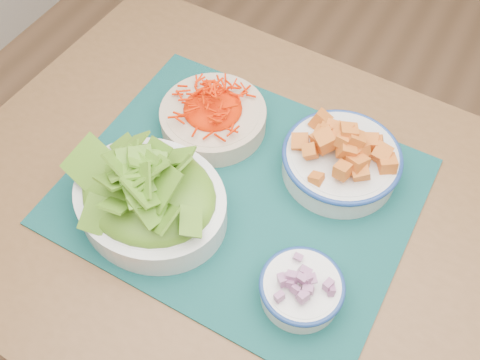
{
  "coord_description": "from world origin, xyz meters",
  "views": [
    {
      "loc": [
        -0.06,
        -0.57,
        1.5
      ],
      "look_at": [
        -0.3,
        -0.13,
        0.78
      ],
      "focal_mm": 40.0,
      "sensor_mm": 36.0,
      "label": 1
    }
  ],
  "objects_px": {
    "placemat": "(240,191)",
    "lettuce_bowl": "(149,194)",
    "onion_bowl": "(302,287)",
    "carrot_bowl": "(213,113)",
    "table": "(283,253)",
    "squash_bowl": "(342,155)"
  },
  "relations": [
    {
      "from": "placemat",
      "to": "lettuce_bowl",
      "type": "xyz_separation_m",
      "value": [
        -0.1,
        -0.11,
        0.06
      ]
    },
    {
      "from": "lettuce_bowl",
      "to": "onion_bowl",
      "type": "xyz_separation_m",
      "value": [
        0.27,
        -0.01,
        -0.02
      ]
    },
    {
      "from": "carrot_bowl",
      "to": "lettuce_bowl",
      "type": "distance_m",
      "value": 0.21
    },
    {
      "from": "lettuce_bowl",
      "to": "table",
      "type": "bearing_deg",
      "value": 28.56
    },
    {
      "from": "carrot_bowl",
      "to": "lettuce_bowl",
      "type": "bearing_deg",
      "value": -87.84
    },
    {
      "from": "squash_bowl",
      "to": "lettuce_bowl",
      "type": "xyz_separation_m",
      "value": [
        -0.23,
        -0.22,
        0.01
      ]
    },
    {
      "from": "squash_bowl",
      "to": "onion_bowl",
      "type": "xyz_separation_m",
      "value": [
        0.04,
        -0.24,
        -0.02
      ]
    },
    {
      "from": "carrot_bowl",
      "to": "table",
      "type": "bearing_deg",
      "value": -29.75
    },
    {
      "from": "table",
      "to": "lettuce_bowl",
      "type": "xyz_separation_m",
      "value": [
        -0.2,
        -0.09,
        0.16
      ]
    },
    {
      "from": "onion_bowl",
      "to": "carrot_bowl",
      "type": "bearing_deg",
      "value": 141.59
    },
    {
      "from": "placemat",
      "to": "carrot_bowl",
      "type": "height_order",
      "value": "carrot_bowl"
    },
    {
      "from": "table",
      "to": "carrot_bowl",
      "type": "distance_m",
      "value": 0.28
    },
    {
      "from": "placemat",
      "to": "carrot_bowl",
      "type": "relative_size",
      "value": 2.49
    },
    {
      "from": "placemat",
      "to": "squash_bowl",
      "type": "distance_m",
      "value": 0.18
    },
    {
      "from": "placemat",
      "to": "squash_bowl",
      "type": "height_order",
      "value": "squash_bowl"
    },
    {
      "from": "table",
      "to": "onion_bowl",
      "type": "height_order",
      "value": "onion_bowl"
    },
    {
      "from": "table",
      "to": "squash_bowl",
      "type": "xyz_separation_m",
      "value": [
        0.03,
        0.14,
        0.15
      ]
    },
    {
      "from": "carrot_bowl",
      "to": "lettuce_bowl",
      "type": "height_order",
      "value": "lettuce_bowl"
    },
    {
      "from": "placemat",
      "to": "carrot_bowl",
      "type": "xyz_separation_m",
      "value": [
        -0.11,
        0.1,
        0.04
      ]
    },
    {
      "from": "table",
      "to": "placemat",
      "type": "xyz_separation_m",
      "value": [
        -0.1,
        0.02,
        0.1
      ]
    },
    {
      "from": "placemat",
      "to": "carrot_bowl",
      "type": "distance_m",
      "value": 0.15
    },
    {
      "from": "onion_bowl",
      "to": "placemat",
      "type": "bearing_deg",
      "value": 144.29
    }
  ]
}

